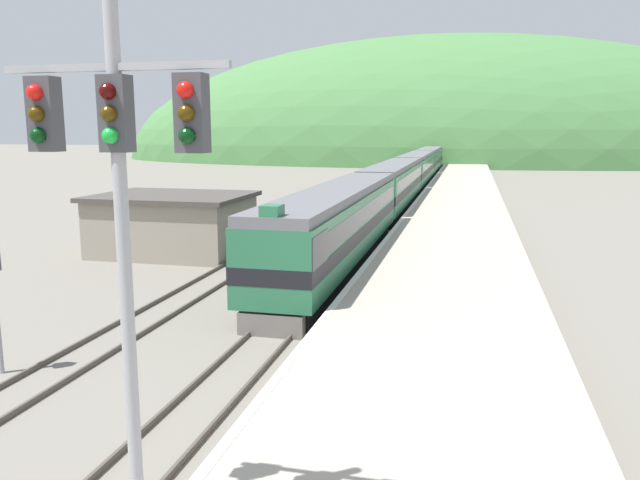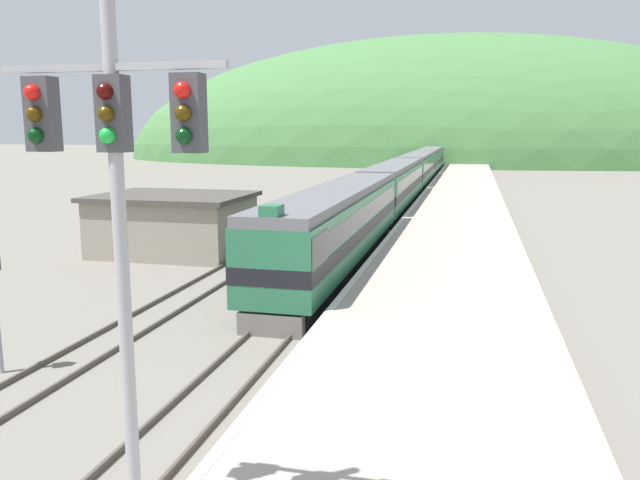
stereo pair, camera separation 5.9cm
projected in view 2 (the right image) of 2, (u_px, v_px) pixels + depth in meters
The scene contains 10 objects.
track_main at pixel (417, 187), 73.82m from camera, with size 1.52×180.00×0.16m.
track_siding at pixel (376, 186), 74.96m from camera, with size 1.52×180.00×0.16m.
platform at pixel (460, 204), 53.36m from camera, with size 7.15×140.00×0.97m.
distant_hills at pixel (444, 160), 140.13m from camera, with size 150.35×67.66×54.27m.
station_shed at pixel (174, 224), 34.41m from camera, with size 8.21×6.35×3.29m.
express_train_lead_car at pixel (337, 225), 30.37m from camera, with size 2.94×21.79×4.37m.
carriage_second at pixel (394, 185), 52.38m from camera, with size 2.93×21.97×4.01m.
carriage_third at pixel (418, 169), 74.24m from camera, with size 2.93×21.97×4.01m.
carriage_fourth at pixel (431, 160), 96.11m from camera, with size 2.93×21.97×4.01m.
signal_mast_main at pixel (117, 197), 8.53m from camera, with size 3.30×0.42×8.49m.
Camera 2 is at (6.29, -4.40, 6.77)m, focal length 35.00 mm.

